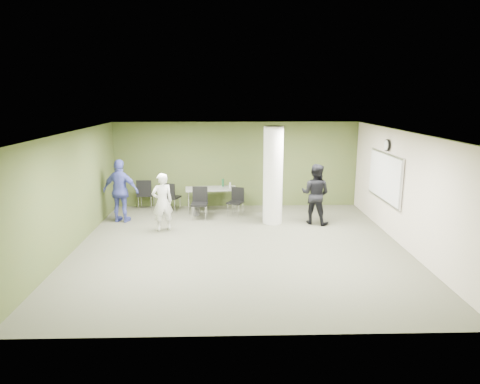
{
  "coord_description": "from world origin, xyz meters",
  "views": [
    {
      "loc": [
        -0.27,
        -9.96,
        3.63
      ],
      "look_at": [
        0.03,
        1.0,
        1.15
      ],
      "focal_mm": 32.0,
      "sensor_mm": 36.0,
      "label": 1
    }
  ],
  "objects_px": {
    "man_black": "(315,194)",
    "man_blue": "(121,191)",
    "woman_white": "(162,202)",
    "folding_table": "(212,190)",
    "chair_back_left": "(145,192)"
  },
  "relations": [
    {
      "from": "folding_table",
      "to": "man_blue",
      "type": "bearing_deg",
      "value": -163.4
    },
    {
      "from": "woman_white",
      "to": "man_blue",
      "type": "relative_size",
      "value": 0.86
    },
    {
      "from": "man_blue",
      "to": "folding_table",
      "type": "bearing_deg",
      "value": -144.07
    },
    {
      "from": "woman_white",
      "to": "man_black",
      "type": "xyz_separation_m",
      "value": [
        4.29,
        0.52,
        0.08
      ]
    },
    {
      "from": "chair_back_left",
      "to": "man_black",
      "type": "bearing_deg",
      "value": 163.25
    },
    {
      "from": "woman_white",
      "to": "man_black",
      "type": "relative_size",
      "value": 0.91
    },
    {
      "from": "woman_white",
      "to": "man_blue",
      "type": "xyz_separation_m",
      "value": [
        -1.32,
        0.84,
        0.13
      ]
    },
    {
      "from": "chair_back_left",
      "to": "man_blue",
      "type": "relative_size",
      "value": 0.54
    },
    {
      "from": "folding_table",
      "to": "woman_white",
      "type": "xyz_separation_m",
      "value": [
        -1.27,
        -1.92,
        0.08
      ]
    },
    {
      "from": "chair_back_left",
      "to": "man_black",
      "type": "height_order",
      "value": "man_black"
    },
    {
      "from": "man_blue",
      "to": "man_black",
      "type": "bearing_deg",
      "value": -170.0
    },
    {
      "from": "man_black",
      "to": "man_blue",
      "type": "distance_m",
      "value": 5.63
    },
    {
      "from": "chair_back_left",
      "to": "woman_white",
      "type": "xyz_separation_m",
      "value": [
        0.89,
        -2.17,
        0.21
      ]
    },
    {
      "from": "woman_white",
      "to": "man_black",
      "type": "bearing_deg",
      "value": 161.62
    },
    {
      "from": "man_blue",
      "to": "woman_white",
      "type": "bearing_deg",
      "value": 160.84
    }
  ]
}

